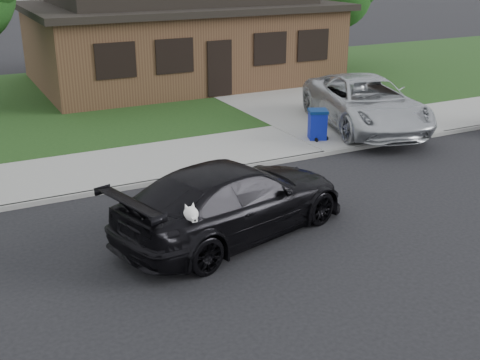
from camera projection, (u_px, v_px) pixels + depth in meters
name	position (u px, v px, depth m)	size (l,w,h in m)	color
ground	(270.00, 229.00, 12.45)	(120.00, 120.00, 0.00)	black
sidewalk	(181.00, 158.00, 16.60)	(60.00, 3.00, 0.12)	gray
curb	(202.00, 174.00, 15.35)	(60.00, 0.12, 0.12)	gray
lawn	(104.00, 98.00, 23.27)	(60.00, 13.00, 0.13)	#193814
driveway	(277.00, 98.00, 23.30)	(4.50, 13.00, 0.14)	gray
sedan	(233.00, 200.00, 11.99)	(5.55, 3.44, 1.50)	black
minivan	(365.00, 102.00, 18.99)	(2.60, 5.64, 1.57)	silver
recycling_bin	(317.00, 124.00, 17.87)	(0.71, 0.71, 0.90)	#0E1D9F
house	(180.00, 32.00, 25.89)	(12.60, 8.60, 4.65)	#422B1C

